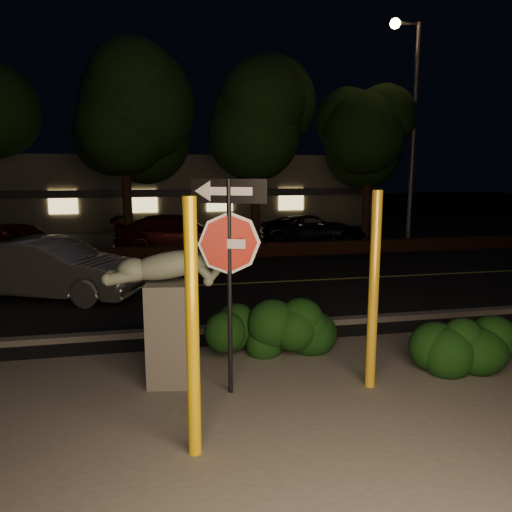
{
  "coord_description": "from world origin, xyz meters",
  "views": [
    {
      "loc": [
        -1.52,
        -6.87,
        3.32
      ],
      "look_at": [
        0.43,
        2.61,
        1.6
      ],
      "focal_mm": 35.0,
      "sensor_mm": 36.0,
      "label": 1
    }
  ],
  "objects_px": {
    "yellow_pole_left": "(193,331)",
    "parked_car_darkred": "(177,233)",
    "sculpture": "(170,301)",
    "parked_car_red": "(20,240)",
    "streetlight": "(410,116)",
    "yellow_pole_right": "(374,292)",
    "parked_car_dark": "(313,230)",
    "signpost": "(229,244)",
    "silver_sedan": "(51,268)"
  },
  "relations": [
    {
      "from": "parked_car_darkred",
      "to": "streetlight",
      "type": "bearing_deg",
      "value": -92.59
    },
    {
      "from": "yellow_pole_left",
      "to": "streetlight",
      "type": "relative_size",
      "value": 0.33
    },
    {
      "from": "streetlight",
      "to": "parked_car_dark",
      "type": "distance_m",
      "value": 6.11
    },
    {
      "from": "yellow_pole_right",
      "to": "parked_car_dark",
      "type": "bearing_deg",
      "value": 75.44
    },
    {
      "from": "parked_car_red",
      "to": "parked_car_dark",
      "type": "distance_m",
      "value": 11.74
    },
    {
      "from": "sculpture",
      "to": "silver_sedan",
      "type": "xyz_separation_m",
      "value": [
        -2.83,
        5.9,
        -0.56
      ]
    },
    {
      "from": "streetlight",
      "to": "parked_car_darkred",
      "type": "relative_size",
      "value": 1.81
    },
    {
      "from": "streetlight",
      "to": "silver_sedan",
      "type": "xyz_separation_m",
      "value": [
        -12.98,
        -5.89,
        -4.61
      ]
    },
    {
      "from": "parked_car_red",
      "to": "parked_car_dark",
      "type": "height_order",
      "value": "parked_car_red"
    },
    {
      "from": "signpost",
      "to": "parked_car_darkred",
      "type": "distance_m",
      "value": 13.34
    },
    {
      "from": "yellow_pole_right",
      "to": "streetlight",
      "type": "xyz_separation_m",
      "value": [
        7.19,
        12.52,
        3.88
      ]
    },
    {
      "from": "yellow_pole_left",
      "to": "parked_car_darkred",
      "type": "relative_size",
      "value": 0.6
    },
    {
      "from": "yellow_pole_right",
      "to": "yellow_pole_left",
      "type": "bearing_deg",
      "value": -155.07
    },
    {
      "from": "yellow_pole_right",
      "to": "streetlight",
      "type": "relative_size",
      "value": 0.33
    },
    {
      "from": "streetlight",
      "to": "silver_sedan",
      "type": "relative_size",
      "value": 1.93
    },
    {
      "from": "sculpture",
      "to": "silver_sedan",
      "type": "distance_m",
      "value": 6.57
    },
    {
      "from": "silver_sedan",
      "to": "parked_car_red",
      "type": "bearing_deg",
      "value": 41.78
    },
    {
      "from": "yellow_pole_right",
      "to": "parked_car_red",
      "type": "bearing_deg",
      "value": 121.4
    },
    {
      "from": "yellow_pole_left",
      "to": "sculpture",
      "type": "distance_m",
      "value": 2.05
    },
    {
      "from": "parked_car_red",
      "to": "parked_car_dark",
      "type": "relative_size",
      "value": 0.84
    },
    {
      "from": "yellow_pole_right",
      "to": "parked_car_dark",
      "type": "distance_m",
      "value": 14.48
    },
    {
      "from": "silver_sedan",
      "to": "parked_car_darkred",
      "type": "height_order",
      "value": "silver_sedan"
    },
    {
      "from": "streetlight",
      "to": "parked_car_dark",
      "type": "xyz_separation_m",
      "value": [
        -3.56,
        1.47,
        -4.74
      ]
    },
    {
      "from": "signpost",
      "to": "streetlight",
      "type": "height_order",
      "value": "streetlight"
    },
    {
      "from": "sculpture",
      "to": "parked_car_red",
      "type": "distance_m",
      "value": 13.52
    },
    {
      "from": "yellow_pole_right",
      "to": "silver_sedan",
      "type": "height_order",
      "value": "yellow_pole_right"
    },
    {
      "from": "parked_car_darkred",
      "to": "silver_sedan",
      "type": "bearing_deg",
      "value": 155.76
    },
    {
      "from": "parked_car_darkred",
      "to": "parked_car_dark",
      "type": "bearing_deg",
      "value": -81.81
    },
    {
      "from": "yellow_pole_left",
      "to": "parked_car_red",
      "type": "bearing_deg",
      "value": 110.07
    },
    {
      "from": "yellow_pole_right",
      "to": "parked_car_red",
      "type": "xyz_separation_m",
      "value": [
        -8.08,
        13.24,
        -0.84
      ]
    },
    {
      "from": "parked_car_red",
      "to": "streetlight",
      "type": "bearing_deg",
      "value": -71.49
    },
    {
      "from": "yellow_pole_right",
      "to": "signpost",
      "type": "bearing_deg",
      "value": 174.03
    },
    {
      "from": "silver_sedan",
      "to": "parked_car_dark",
      "type": "bearing_deg",
      "value": -29.41
    },
    {
      "from": "signpost",
      "to": "silver_sedan",
      "type": "bearing_deg",
      "value": 139.95
    },
    {
      "from": "parked_car_red",
      "to": "parked_car_darkred",
      "type": "xyz_separation_m",
      "value": [
        5.84,
        0.24,
        0.07
      ]
    },
    {
      "from": "parked_car_dark",
      "to": "parked_car_red",
      "type": "bearing_deg",
      "value": 100.73
    },
    {
      "from": "sculpture",
      "to": "yellow_pole_left",
      "type": "bearing_deg",
      "value": -76.32
    },
    {
      "from": "parked_car_dark",
      "to": "yellow_pole_right",
      "type": "bearing_deg",
      "value": 172.49
    },
    {
      "from": "yellow_pole_right",
      "to": "parked_car_darkred",
      "type": "xyz_separation_m",
      "value": [
        -2.24,
        13.47,
        -0.78
      ]
    },
    {
      "from": "silver_sedan",
      "to": "yellow_pole_left",
      "type": "bearing_deg",
      "value": -136.54
    },
    {
      "from": "signpost",
      "to": "streetlight",
      "type": "distance_m",
      "value": 15.74
    },
    {
      "from": "yellow_pole_left",
      "to": "streetlight",
      "type": "xyz_separation_m",
      "value": [
        9.96,
        13.81,
        3.87
      ]
    },
    {
      "from": "yellow_pole_left",
      "to": "sculpture",
      "type": "xyz_separation_m",
      "value": [
        -0.18,
        2.03,
        -0.18
      ]
    },
    {
      "from": "streetlight",
      "to": "yellow_pole_left",
      "type": "bearing_deg",
      "value": -130.05
    },
    {
      "from": "parked_car_red",
      "to": "parked_car_darkred",
      "type": "bearing_deg",
      "value": -66.49
    },
    {
      "from": "parked_car_darkred",
      "to": "signpost",
      "type": "bearing_deg",
      "value": -176.29
    },
    {
      "from": "streetlight",
      "to": "parked_car_darkred",
      "type": "distance_m",
      "value": 10.56
    },
    {
      "from": "yellow_pole_left",
      "to": "silver_sedan",
      "type": "distance_m",
      "value": 8.51
    },
    {
      "from": "yellow_pole_left",
      "to": "silver_sedan",
      "type": "relative_size",
      "value": 0.64
    },
    {
      "from": "signpost",
      "to": "silver_sedan",
      "type": "relative_size",
      "value": 0.67
    }
  ]
}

